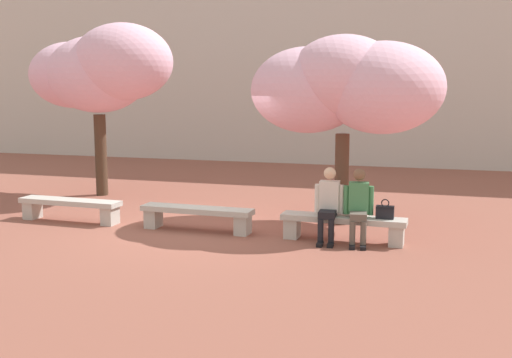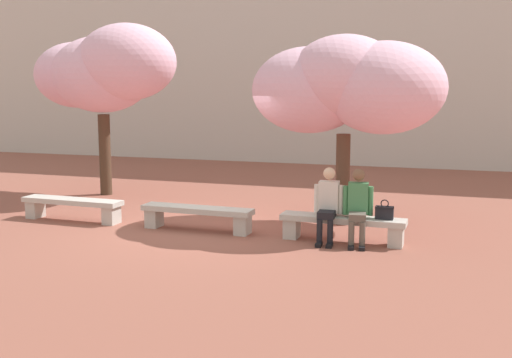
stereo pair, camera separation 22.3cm
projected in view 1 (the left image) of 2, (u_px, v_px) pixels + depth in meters
name	position (u px, v px, depth m)	size (l,w,h in m)	color
ground_plane	(197.00, 231.00, 11.21)	(100.00, 100.00, 0.00)	#8E5142
building_facade	(325.00, 33.00, 22.45)	(28.00, 4.00, 9.49)	beige
stone_bench_west_end	(70.00, 206.00, 11.96)	(2.17, 0.46, 0.45)	#BCB7AD
stone_bench_near_west	(197.00, 214.00, 11.16)	(2.17, 0.46, 0.45)	#BCB7AD
stone_bench_center	(343.00, 224.00, 10.36)	(2.17, 0.46, 0.45)	#BCB7AD
person_seated_left	(329.00, 202.00, 10.33)	(0.51, 0.69, 1.29)	black
person_seated_right	(359.00, 203.00, 10.18)	(0.51, 0.71, 1.29)	black
handbag	(385.00, 211.00, 10.13)	(0.30, 0.15, 0.34)	black
cherry_tree_main	(346.00, 86.00, 11.49)	(3.75, 2.56, 3.65)	#513828
cherry_tree_secondary	(99.00, 71.00, 14.54)	(3.91, 2.37, 4.18)	#473323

